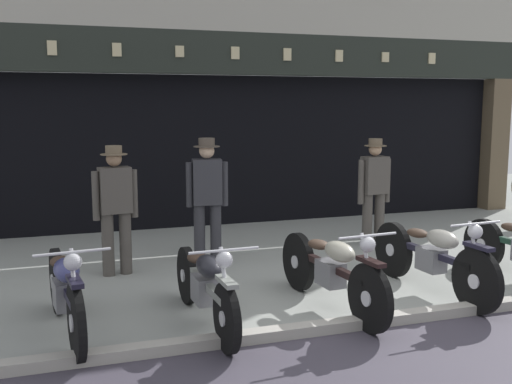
% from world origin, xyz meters
% --- Properties ---
extents(ground, '(23.44, 22.00, 0.18)m').
position_xyz_m(ground, '(0.00, -0.98, -0.04)').
color(ground, gray).
extents(shop_facade, '(11.74, 4.42, 6.84)m').
position_xyz_m(shop_facade, '(0.00, 6.98, 1.80)').
color(shop_facade, black).
rests_on(shop_facade, ground).
extents(motorcycle_left, '(0.62, 1.97, 0.93)m').
position_xyz_m(motorcycle_left, '(-2.89, 0.78, 0.43)').
color(motorcycle_left, black).
rests_on(motorcycle_left, ground).
extents(motorcycle_center_left, '(0.62, 2.00, 0.90)m').
position_xyz_m(motorcycle_center_left, '(-1.62, 0.60, 0.41)').
color(motorcycle_center_left, black).
rests_on(motorcycle_center_left, ground).
extents(motorcycle_center, '(0.62, 2.09, 0.92)m').
position_xyz_m(motorcycle_center, '(-0.28, 0.64, 0.43)').
color(motorcycle_center, black).
rests_on(motorcycle_center, ground).
extents(motorcycle_center_right, '(0.62, 2.12, 0.94)m').
position_xyz_m(motorcycle_center_right, '(1.02, 0.76, 0.44)').
color(motorcycle_center_right, black).
rests_on(motorcycle_center_right, ground).
extents(salesman_left, '(0.56, 0.33, 1.61)m').
position_xyz_m(salesman_left, '(-2.24, 2.68, 0.89)').
color(salesman_left, '#47423D').
rests_on(salesman_left, ground).
extents(shopkeeper_center, '(0.56, 0.34, 1.67)m').
position_xyz_m(shopkeeper_center, '(-1.02, 2.92, 0.93)').
color(shopkeeper_center, '#2D2D33').
rests_on(shopkeeper_center, ground).
extents(salesman_right, '(0.56, 0.32, 1.61)m').
position_xyz_m(salesman_right, '(1.57, 3.04, 0.88)').
color(salesman_right, '#47423D').
rests_on(salesman_right, ground).
extents(advert_board_near, '(0.75, 0.03, 0.96)m').
position_xyz_m(advert_board_near, '(-1.50, 5.40, 1.67)').
color(advert_board_near, silver).
extents(advert_board_far, '(0.72, 0.03, 1.05)m').
position_xyz_m(advert_board_far, '(-2.70, 5.40, 1.74)').
color(advert_board_far, silver).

